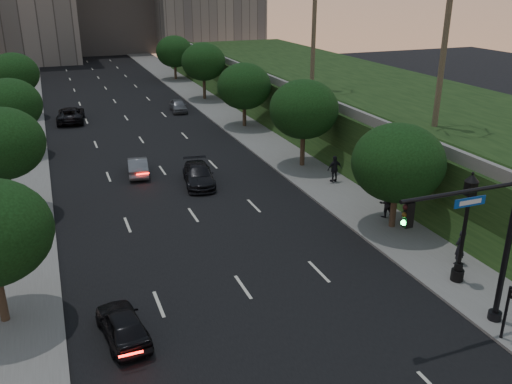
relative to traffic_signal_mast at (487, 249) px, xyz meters
name	(u,v)px	position (x,y,z in m)	size (l,w,h in m)	color
ground	(287,351)	(-7.87, 1.43, -3.67)	(160.00, 160.00, 0.00)	black
road_surface	(145,146)	(-7.87, 31.43, -3.66)	(16.00, 140.00, 0.02)	black
sidewalk_right	(255,134)	(2.38, 31.43, -3.60)	(4.50, 140.00, 0.15)	slate
sidewalk_left	(18,158)	(-18.12, 31.43, -3.60)	(4.50, 140.00, 0.15)	slate
embankment	(376,108)	(14.13, 29.43, -1.67)	(18.00, 90.00, 4.00)	black
parapet_wall	(297,90)	(5.63, 29.43, 0.68)	(0.35, 90.00, 0.70)	slate
tree_right_a	(398,163)	(2.43, 9.43, 0.35)	(5.20, 5.20, 6.24)	#38281C
tree_right_b	(304,109)	(2.43, 21.43, 0.84)	(5.20, 5.20, 6.74)	#38281C
tree_right_c	(244,86)	(2.43, 34.43, 0.35)	(5.20, 5.20, 6.24)	#38281C
tree_right_d	(203,62)	(2.43, 48.43, 0.84)	(5.20, 5.20, 6.74)	#38281C
tree_right_e	(174,51)	(2.43, 63.43, 0.35)	(5.20, 5.20, 6.24)	#38281C
tree_left_b	(1,144)	(-18.17, 19.43, 0.90)	(5.00, 5.00, 6.71)	#38281C
tree_left_c	(10,105)	(-18.17, 32.43, 0.53)	(5.00, 5.00, 6.34)	#38281C
tree_left_d	(14,74)	(-18.17, 46.43, 0.90)	(5.00, 5.00, 6.71)	#38281C
traffic_signal_mast	(487,249)	(0.00, 0.00, 0.00)	(5.68, 0.56, 7.00)	black
street_lamp	(464,233)	(1.79, 3.15, -1.04)	(0.64, 0.64, 5.62)	black
pedestrian_signal	(508,308)	(0.40, -1.16, -2.11)	(0.30, 0.33, 2.50)	black
sedan_near_left	(123,324)	(-13.67, 4.52, -3.01)	(1.56, 3.89, 1.32)	black
sedan_mid_left	(138,166)	(-9.72, 24.19, -3.01)	(1.40, 4.01, 1.32)	slate
sedan_far_left	(71,115)	(-13.31, 42.82, -2.91)	(2.53, 5.49, 1.53)	black
sedan_near_right	(199,175)	(-6.08, 20.54, -2.97)	(1.97, 4.85, 1.41)	black
sedan_far_right	(178,106)	(-2.03, 43.39, -3.00)	(1.60, 3.97, 1.35)	slate
pedestrian_a	(460,247)	(2.93, 4.43, -2.61)	(0.67, 0.44, 1.83)	black
pedestrian_b	(386,203)	(2.83, 10.74, -2.63)	(0.87, 0.68, 1.79)	black
pedestrian_c	(335,169)	(2.91, 17.21, -2.56)	(1.13, 0.47, 1.92)	black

